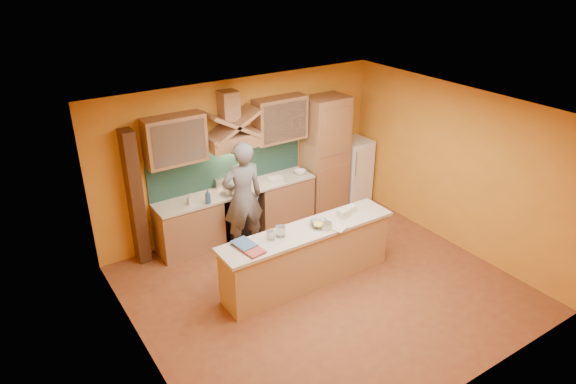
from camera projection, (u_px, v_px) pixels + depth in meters
floor at (323, 288)px, 7.97m from camera, size 5.50×5.00×0.01m
ceiling at (330, 114)px, 6.76m from camera, size 5.50×5.00×0.01m
wall_back at (242, 155)px, 9.25m from camera, size 5.50×0.02×2.80m
wall_front at (468, 298)px, 5.48m from camera, size 5.50×0.02×2.80m
wall_left at (139, 268)px, 6.00m from camera, size 0.02×5.00×2.80m
wall_right at (455, 167)px, 8.73m from camera, size 0.02×5.00×2.80m
base_cabinet_left at (189, 228)px, 8.82m from camera, size 1.10×0.60×0.86m
base_cabinet_right at (282, 200)px, 9.77m from camera, size 1.10×0.60×0.86m
counter_top at (237, 190)px, 9.09m from camera, size 3.00×0.62×0.04m
stove at (238, 212)px, 9.29m from camera, size 0.60×0.58×0.90m
backsplash at (228, 167)px, 9.15m from camera, size 3.00×0.03×0.70m
range_hood at (233, 140)px, 8.73m from camera, size 0.92×0.50×0.24m
hood_chimney at (229, 106)px, 8.56m from camera, size 0.30×0.30×0.50m
upper_cabinet_left at (175, 140)px, 8.21m from camera, size 1.00×0.35×0.80m
upper_cabinet_right at (280, 119)px, 9.21m from camera, size 1.00×0.35×0.80m
pantry_column at (325, 155)px, 9.95m from camera, size 0.80×0.60×2.30m
fridge at (353, 170)px, 10.54m from camera, size 0.58×0.60×1.30m
trim_column_left at (135, 198)px, 8.23m from camera, size 0.20×0.30×2.30m
island_body at (307, 257)px, 7.96m from camera, size 2.80×0.55×0.88m
island_top at (308, 231)px, 7.75m from camera, size 2.90×0.62×0.05m
person at (243, 198)px, 8.62m from camera, size 0.76×0.54×1.97m
pot_large at (230, 189)px, 8.91m from camera, size 0.29×0.29×0.18m
pot_small at (244, 182)px, 9.24m from camera, size 0.26×0.26×0.13m
soap_bottle_a at (190, 199)px, 8.52m from camera, size 0.09×0.09×0.18m
soap_bottle_b at (208, 196)px, 8.51m from camera, size 0.10×0.10×0.26m
bowl_back at (300, 172)px, 9.68m from camera, size 0.30×0.30×0.07m
dish_rack at (276, 180)px, 9.34m from camera, size 0.27×0.23×0.09m
book_lower at (245, 254)px, 7.09m from camera, size 0.31×0.38×0.03m
book_upper at (237, 247)px, 7.21m from camera, size 0.30×0.38×0.03m
jar_large at (280, 231)px, 7.52m from camera, size 0.18×0.18×0.17m
jar_small at (271, 235)px, 7.44m from camera, size 0.12×0.12×0.14m
kitchen_scale at (327, 226)px, 7.71m from camera, size 0.15×0.15×0.10m
mixing_bowl at (320, 224)px, 7.81m from camera, size 0.37×0.37×0.07m
cloth at (339, 228)px, 7.76m from camera, size 0.30×0.27×0.02m
grocery_bag_a at (343, 213)px, 8.08m from camera, size 0.19×0.16×0.12m
grocery_bag_b at (350, 209)px, 8.24m from camera, size 0.16×0.13×0.10m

